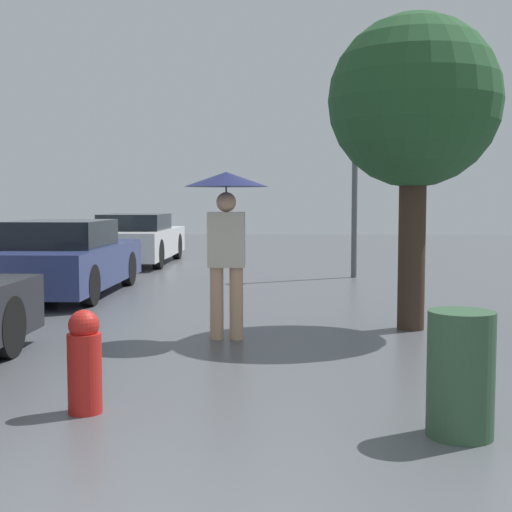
# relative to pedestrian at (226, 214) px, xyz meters

# --- Properties ---
(pedestrian) EXTENTS (0.93, 0.93, 1.88)m
(pedestrian) POSITION_rel_pedestrian_xyz_m (0.00, 0.00, 0.00)
(pedestrian) COLOR tan
(pedestrian) RESTS_ON ground_plane
(parked_car_middle) EXTENTS (1.67, 4.16, 1.23)m
(parked_car_middle) POSITION_rel_pedestrian_xyz_m (-2.98, 3.68, -0.83)
(parked_car_middle) COLOR navy
(parked_car_middle) RESTS_ON ground_plane
(parked_car_farthest) EXTENTS (1.71, 4.53, 1.23)m
(parked_car_farthest) POSITION_rel_pedestrian_xyz_m (-3.00, 9.47, -0.81)
(parked_car_farthest) COLOR silver
(parked_car_farthest) RESTS_ON ground_plane
(tree) EXTENTS (2.04, 2.04, 3.76)m
(tree) POSITION_rel_pedestrian_xyz_m (2.18, 0.72, 1.28)
(tree) COLOR #38281E
(tree) RESTS_ON ground_plane
(street_lamp) EXTENTS (0.33, 0.33, 4.21)m
(street_lamp) POSITION_rel_pedestrian_xyz_m (2.04, 6.54, 1.43)
(street_lamp) COLOR #515456
(street_lamp) RESTS_ON ground_plane
(trash_bin) EXTENTS (0.44, 0.44, 0.84)m
(trash_bin) POSITION_rel_pedestrian_xyz_m (1.82, -3.23, -0.99)
(trash_bin) COLOR #2D4C33
(trash_bin) RESTS_ON ground_plane
(fire_hydrant) EXTENTS (0.25, 0.25, 0.77)m
(fire_hydrant) POSITION_rel_pedestrian_xyz_m (-0.81, -2.82, -1.03)
(fire_hydrant) COLOR #B21E19
(fire_hydrant) RESTS_ON ground_plane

